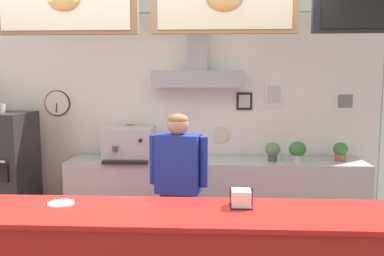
# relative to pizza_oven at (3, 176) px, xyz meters

# --- Properties ---
(back_wall_assembly) EXTENTS (5.14, 2.54, 2.71)m
(back_wall_assembly) POSITION_rel_pizza_oven_xyz_m (2.01, 0.50, 0.70)
(back_wall_assembly) COLOR #9E9E99
(back_wall_assembly) RESTS_ON ground_plane
(back_prep_counter) EXTENTS (3.55, 0.57, 0.92)m
(back_prep_counter) POSITION_rel_pizza_oven_xyz_m (2.50, 0.25, -0.30)
(back_prep_counter) COLOR #B7BABF
(back_prep_counter) RESTS_ON ground_plane
(pizza_oven) EXTENTS (0.64, 0.71, 1.60)m
(pizza_oven) POSITION_rel_pizza_oven_xyz_m (0.00, 0.00, 0.00)
(pizza_oven) COLOR #232326
(pizza_oven) RESTS_ON ground_plane
(shop_worker) EXTENTS (0.56, 0.29, 1.57)m
(shop_worker) POSITION_rel_pizza_oven_xyz_m (2.14, -0.80, 0.09)
(shop_worker) COLOR #232328
(shop_worker) RESTS_ON ground_plane
(espresso_machine) EXTENTS (0.58, 0.51, 0.39)m
(espresso_machine) POSITION_rel_pizza_oven_xyz_m (1.46, 0.22, 0.35)
(espresso_machine) COLOR #B7BABF
(espresso_machine) RESTS_ON back_prep_counter
(potted_sage) EXTENTS (0.20, 0.20, 0.24)m
(potted_sage) POSITION_rel_pizza_oven_xyz_m (3.46, 0.22, 0.30)
(potted_sage) COLOR beige
(potted_sage) RESTS_ON back_prep_counter
(potted_rosemary) EXTENTS (0.17, 0.17, 0.22)m
(potted_rosemary) POSITION_rel_pizza_oven_xyz_m (3.98, 0.27, 0.29)
(potted_rosemary) COLOR #9E563D
(potted_rosemary) RESTS_ON back_prep_counter
(potted_thyme) EXTENTS (0.18, 0.18, 0.22)m
(potted_thyme) POSITION_rel_pizza_oven_xyz_m (3.17, 0.22, 0.29)
(potted_thyme) COLOR #4C4C51
(potted_thyme) RESTS_ON back_prep_counter
(condiment_plate) EXTENTS (0.17, 0.17, 0.01)m
(condiment_plate) POSITION_rel_pizza_oven_xyz_m (1.44, -1.94, 0.30)
(condiment_plate) COLOR white
(condiment_plate) RESTS_ON service_counter
(napkin_holder) EXTENTS (0.15, 0.14, 0.13)m
(napkin_holder) POSITION_rel_pizza_oven_xyz_m (2.65, -1.93, 0.35)
(napkin_holder) COLOR #262628
(napkin_holder) RESTS_ON service_counter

